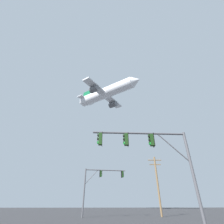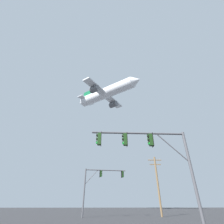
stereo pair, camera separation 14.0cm
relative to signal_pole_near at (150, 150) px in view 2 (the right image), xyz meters
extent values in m
cylinder|color=#4C4C51|center=(2.77, 0.05, -1.82)|extent=(0.20, 0.20, 6.51)
cylinder|color=#4C4C51|center=(-0.77, -0.01, 1.29)|extent=(7.07, 0.27, 0.15)
cylinder|color=#4C4C51|center=(1.71, 0.03, 0.22)|extent=(2.18, 0.12, 2.18)
cube|color=#193814|center=(-3.73, -0.06, 0.76)|extent=(0.27, 0.32, 0.90)
cylinder|color=#193814|center=(-3.73, -0.06, 1.27)|extent=(0.05, 0.05, 0.12)
cube|color=black|center=(-3.59, -0.06, 0.76)|extent=(0.03, 0.46, 1.04)
sphere|color=black|center=(-3.88, -0.06, 1.03)|extent=(0.20, 0.20, 0.20)
cylinder|color=#193814|center=(-3.94, -0.07, 1.09)|extent=(0.04, 0.21, 0.21)
sphere|color=black|center=(-3.88, -0.06, 0.75)|extent=(0.20, 0.20, 0.20)
cylinder|color=#193814|center=(-3.94, -0.07, 0.81)|extent=(0.04, 0.21, 0.21)
sphere|color=green|center=(-3.88, -0.06, 0.47)|extent=(0.20, 0.20, 0.20)
cylinder|color=#193814|center=(-3.94, -0.07, 0.53)|extent=(0.04, 0.21, 0.21)
cube|color=#193814|center=(-1.79, -0.03, 0.76)|extent=(0.27, 0.32, 0.90)
cylinder|color=#193814|center=(-1.79, -0.03, 1.27)|extent=(0.05, 0.05, 0.12)
cube|color=black|center=(-1.65, -0.03, 0.76)|extent=(0.03, 0.46, 1.04)
sphere|color=black|center=(-1.94, -0.03, 1.03)|extent=(0.20, 0.20, 0.20)
cylinder|color=#193814|center=(-2.00, -0.03, 1.09)|extent=(0.04, 0.21, 0.21)
sphere|color=black|center=(-1.94, -0.03, 0.75)|extent=(0.20, 0.20, 0.20)
cylinder|color=#193814|center=(-2.00, -0.03, 0.81)|extent=(0.04, 0.21, 0.21)
sphere|color=green|center=(-1.94, -0.03, 0.47)|extent=(0.20, 0.20, 0.20)
cylinder|color=#193814|center=(-2.00, -0.03, 0.53)|extent=(0.04, 0.21, 0.21)
cube|color=#193814|center=(0.15, 0.00, 0.76)|extent=(0.27, 0.32, 0.90)
cylinder|color=#193814|center=(0.15, 0.00, 1.27)|extent=(0.05, 0.05, 0.12)
cube|color=black|center=(0.29, 0.00, 0.76)|extent=(0.03, 0.46, 1.04)
sphere|color=black|center=(0.01, 0.00, 1.03)|extent=(0.20, 0.20, 0.20)
cylinder|color=#193814|center=(-0.06, 0.00, 1.09)|extent=(0.04, 0.21, 0.21)
sphere|color=black|center=(0.01, 0.00, 0.75)|extent=(0.20, 0.20, 0.20)
cylinder|color=#193814|center=(-0.06, 0.00, 0.81)|extent=(0.04, 0.21, 0.21)
sphere|color=green|center=(0.01, 0.00, 0.47)|extent=(0.20, 0.20, 0.20)
cylinder|color=#193814|center=(-0.06, 0.00, 0.53)|extent=(0.04, 0.21, 0.21)
cylinder|color=#4C4C51|center=(-6.28, 14.05, -1.95)|extent=(0.20, 0.20, 6.25)
cylinder|color=#4C4C51|center=(-3.24, 14.43, 1.03)|extent=(6.09, 0.91, 0.15)
cylinder|color=#4C4C51|center=(-5.37, 14.16, 0.01)|extent=(1.89, 0.32, 2.09)
cube|color=#193814|center=(-0.69, 14.75, 0.50)|extent=(0.30, 0.35, 0.90)
cylinder|color=#193814|center=(-0.69, 14.75, 1.01)|extent=(0.05, 0.05, 0.12)
cube|color=black|center=(-0.83, 14.73, 0.50)|extent=(0.08, 0.46, 1.04)
sphere|color=black|center=(-0.55, 14.77, 0.77)|extent=(0.20, 0.20, 0.20)
cylinder|color=#193814|center=(-0.48, 14.78, 0.83)|extent=(0.07, 0.21, 0.21)
sphere|color=black|center=(-0.55, 14.77, 0.49)|extent=(0.20, 0.20, 0.20)
cylinder|color=#193814|center=(-0.48, 14.78, 0.55)|extent=(0.07, 0.21, 0.21)
sphere|color=green|center=(-0.55, 14.77, 0.21)|extent=(0.20, 0.20, 0.20)
cylinder|color=#193814|center=(-0.48, 14.78, 0.27)|extent=(0.07, 0.21, 0.21)
cube|color=#193814|center=(-4.03, 14.33, 0.50)|extent=(0.30, 0.35, 0.90)
cylinder|color=#193814|center=(-4.03, 14.33, 1.01)|extent=(0.05, 0.05, 0.12)
cube|color=black|center=(-4.17, 14.31, 0.50)|extent=(0.08, 0.46, 1.04)
sphere|color=black|center=(-3.89, 14.35, 0.77)|extent=(0.20, 0.20, 0.20)
cylinder|color=#193814|center=(-3.82, 14.36, 0.83)|extent=(0.07, 0.21, 0.21)
sphere|color=black|center=(-3.89, 14.35, 0.49)|extent=(0.20, 0.20, 0.20)
cylinder|color=#193814|center=(-3.82, 14.36, 0.55)|extent=(0.07, 0.21, 0.21)
sphere|color=green|center=(-3.89, 14.35, 0.21)|extent=(0.20, 0.20, 0.20)
cylinder|color=#193814|center=(-3.82, 14.36, 0.27)|extent=(0.07, 0.21, 0.21)
cylinder|color=brown|center=(4.75, 15.03, -0.90)|extent=(0.28, 0.28, 8.34)
cube|color=brown|center=(4.75, 15.03, 2.77)|extent=(2.20, 0.12, 0.12)
cube|color=brown|center=(4.75, 15.03, 2.07)|extent=(1.80, 0.12, 0.12)
cylinder|color=gray|center=(3.85, 15.03, 2.89)|extent=(0.10, 0.10, 0.18)
cylinder|color=gray|center=(5.65, 15.03, 2.89)|extent=(0.10, 0.10, 0.18)
cylinder|color=white|center=(-3.68, 33.52, 29.95)|extent=(19.08, 15.11, 3.70)
cone|color=white|center=(5.73, 26.79, 29.95)|extent=(4.11, 4.34, 3.51)
cone|color=white|center=(-12.99, 40.17, 29.95)|extent=(3.71, 3.90, 3.14)
cube|color=silver|center=(-4.15, 33.85, 29.39)|extent=(13.50, 17.47, 0.42)
cylinder|color=#595B60|center=(-0.95, 38.33, 28.28)|extent=(3.47, 3.31, 2.08)
cylinder|color=#595B60|center=(-7.35, 29.38, 28.28)|extent=(3.47, 3.31, 2.08)
cube|color=#0C5933|center=(-11.02, 38.76, 32.03)|extent=(2.80, 2.11, 4.39)
cube|color=silver|center=(-11.20, 38.90, 30.30)|extent=(5.73, 6.85, 0.23)
camera|label=1|loc=(-3.31, -11.46, -3.42)|focal=25.69mm
camera|label=2|loc=(-3.17, -11.47, -3.42)|focal=25.69mm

